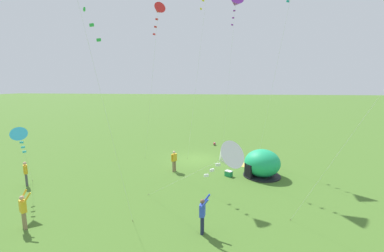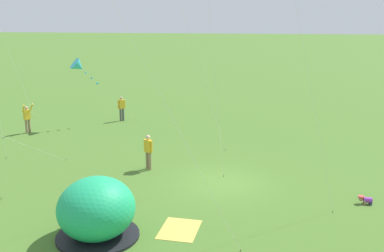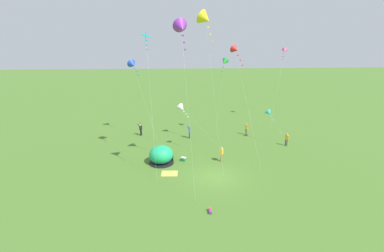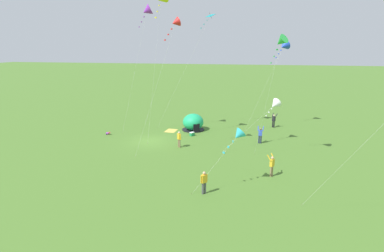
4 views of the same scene
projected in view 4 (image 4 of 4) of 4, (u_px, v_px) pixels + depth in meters
The scene contains 17 objects.
ground_plane at pixel (150, 141), 33.52m from camera, with size 300.00×300.00×0.00m, color #477028.
popup_tent at pixel (193, 122), 37.82m from camera, with size 2.81×2.81×2.10m.
picnic_blanket at pixel (171, 131), 37.73m from camera, with size 1.70×1.30×0.01m, color gold.
cooler_box at pixel (192, 134), 35.56m from camera, with size 0.65×0.60×0.44m.
toddler_crawling at pixel (108, 133), 36.00m from camera, with size 0.28×0.55×0.32m.
person_near_tent at pixel (204, 181), 21.38m from camera, with size 0.44×0.45×1.72m.
person_with_toddler at pixel (179, 139), 31.32m from camera, with size 0.42×0.48×1.72m.
person_strolling at pixel (274, 120), 39.04m from camera, with size 0.67×0.72×1.89m.
person_flying_kite at pixel (260, 134), 32.63m from camera, with size 0.50×0.68×1.89m.
person_watching_sky at pixel (272, 165), 24.27m from camera, with size 0.72×0.67×1.89m.
kite_white at pixel (275, 105), 32.51m from camera, with size 5.73×6.07×4.88m.
kite_green at pixel (281, 42), 25.17m from camera, with size 2.10×2.39×11.31m.
kite_cyan at pixel (238, 135), 21.93m from camera, with size 2.80×3.78×4.57m.
kite_teal at pixel (208, 20), 35.44m from camera, with size 1.56×7.33×14.20m.
kite_purple at pixel (147, 11), 33.28m from camera, with size 1.67×4.22×14.88m.
kite_red at pixel (175, 23), 27.38m from camera, with size 3.15×4.17×12.92m.
kite_blue at pixel (284, 46), 37.11m from camera, with size 4.24×5.18×11.11m.
Camera 4 is at (30.40, 10.88, 10.31)m, focal length 28.00 mm.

